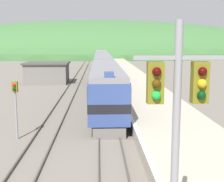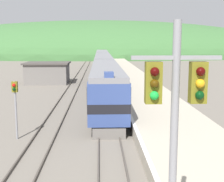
# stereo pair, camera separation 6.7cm
# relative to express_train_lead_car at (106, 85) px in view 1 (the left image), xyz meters

# --- Properties ---
(track_main) EXTENTS (1.52, 180.00, 0.16)m
(track_main) POSITION_rel_express_train_lead_car_xyz_m (0.00, 41.36, -2.22)
(track_main) COLOR #4C443D
(track_main) RESTS_ON ground
(track_siding) EXTENTS (1.52, 180.00, 0.16)m
(track_siding) POSITION_rel_express_train_lead_car_xyz_m (-4.46, 41.36, -2.22)
(track_siding) COLOR #4C443D
(track_siding) RESTS_ON ground
(platform) EXTENTS (5.95, 140.00, 0.89)m
(platform) POSITION_rel_express_train_lead_car_xyz_m (4.61, 21.36, -1.87)
(platform) COLOR #B2A893
(platform) RESTS_ON ground
(distant_hills) EXTENTS (185.82, 83.62, 31.84)m
(distant_hills) POSITION_rel_express_train_lead_car_xyz_m (0.00, 114.81, -2.30)
(distant_hills) COLOR #3D6B38
(distant_hills) RESTS_ON ground
(station_shed) EXTENTS (6.91, 5.87, 3.31)m
(station_shed) POSITION_rel_express_train_lead_car_xyz_m (-8.87, 18.67, -0.63)
(station_shed) COLOR slate
(station_shed) RESTS_ON ground
(express_train_lead_car) EXTENTS (2.95, 21.67, 4.57)m
(express_train_lead_car) POSITION_rel_express_train_lead_car_xyz_m (0.00, 0.00, 0.00)
(express_train_lead_car) COLOR black
(express_train_lead_car) RESTS_ON ground
(carriage_second) EXTENTS (2.94, 22.95, 4.21)m
(carriage_second) POSITION_rel_express_train_lead_car_xyz_m (0.00, 23.43, -0.01)
(carriage_second) COLOR black
(carriage_second) RESTS_ON ground
(carriage_third) EXTENTS (2.94, 22.95, 4.21)m
(carriage_third) POSITION_rel_express_train_lead_car_xyz_m (0.00, 47.26, -0.01)
(carriage_third) COLOR black
(carriage_third) RESTS_ON ground
(signal_mast_main) EXTENTS (2.20, 0.42, 7.11)m
(signal_mast_main) POSITION_rel_express_train_lead_car_xyz_m (1.25, -23.43, 2.35)
(signal_mast_main) COLOR gray
(signal_mast_main) RESTS_ON ground
(signal_post_siding) EXTENTS (0.36, 0.42, 4.01)m
(signal_post_siding) POSITION_rel_express_train_lead_car_xyz_m (-6.26, -10.21, 0.57)
(signal_post_siding) COLOR gray
(signal_post_siding) RESTS_ON ground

